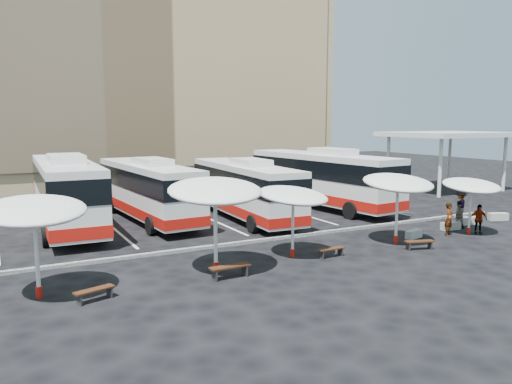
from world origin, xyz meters
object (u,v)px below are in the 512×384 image
passenger_3 (460,206)px  sunshade_2 (293,196)px  sunshade_1 (215,191)px  conc_bench_0 (414,234)px  bus_0 (66,190)px  sunshade_0 (34,211)px  bus_2 (244,188)px  conc_bench_2 (468,221)px  wood_bench_1 (230,269)px  wood_bench_0 (94,292)px  wood_bench_3 (419,243)px  bus_3 (321,177)px  passenger_2 (478,219)px  passenger_0 (449,219)px  conc_bench_3 (498,217)px  sunshade_4 (471,186)px  passenger_1 (459,214)px  bus_1 (147,188)px  wood_bench_2 (331,250)px  conc_bench_1 (451,226)px

passenger_3 → sunshade_2: bearing=-19.8°
sunshade_1 → conc_bench_0: 12.11m
bus_0 → sunshade_0: size_ratio=3.73×
bus_2 → conc_bench_2: size_ratio=10.46×
bus_0 → sunshade_0: bus_0 is taller
wood_bench_1 → bus_0: bearing=108.1°
sunshade_2 → sunshade_0: bearing=-178.1°
wood_bench_0 → passenger_3: 22.95m
wood_bench_3 → conc_bench_0: size_ratio=1.29×
wood_bench_1 → conc_bench_2: (17.03, 2.69, -0.17)m
bus_3 → passenger_2: 11.57m
wood_bench_1 → passenger_0: (13.67, 1.25, 0.49)m
bus_2 → conc_bench_0: bearing=-55.9°
wood_bench_0 → wood_bench_1: size_ratio=0.87×
wood_bench_1 → conc_bench_3: size_ratio=1.37×
sunshade_4 → wood_bench_0: sunshade_4 is taller
wood_bench_3 → passenger_1: size_ratio=0.92×
conc_bench_3 → bus_0: bearing=156.4°
sunshade_0 → sunshade_1: (6.63, -0.20, 0.27)m
bus_1 → conc_bench_2: bearing=-35.3°
wood_bench_0 → wood_bench_2: bearing=4.0°
conc_bench_0 → passenger_1: (4.16, 0.64, 0.58)m
wood_bench_1 → passenger_3: 17.85m
bus_1 → wood_bench_1: bearing=-95.4°
sunshade_4 → passenger_2: size_ratio=2.26×
wood_bench_0 → conc_bench_2: 22.38m
sunshade_1 → conc_bench_3: (19.93, 1.75, -3.13)m
sunshade_0 → wood_bench_2: size_ratio=2.70×
wood_bench_0 → bus_0: bearing=86.2°
passenger_2 → bus_3: bearing=133.9°
conc_bench_0 → passenger_2: bearing=-13.8°
bus_2 → conc_bench_0: size_ratio=10.80×
wood_bench_0 → conc_bench_3: 25.06m
wood_bench_0 → wood_bench_3: (15.09, -0.18, 0.01)m
bus_2 → conc_bench_0: bus_2 is taller
bus_0 → conc_bench_0: 19.67m
bus_3 → sunshade_2: size_ratio=3.38×
passenger_1 → passenger_3: (1.81, 1.44, 0.15)m
bus_1 → conc_bench_2: 19.61m
bus_2 → wood_bench_1: bus_2 is taller
bus_0 → bus_2: bearing=-11.8°
wood_bench_3 → passenger_1: (5.73, 2.53, 0.46)m
bus_3 → wood_bench_1: 17.55m
conc_bench_1 → passenger_2: passenger_2 is taller
passenger_1 → sunshade_0: bearing=44.1°
sunshade_1 → sunshade_2: size_ratio=1.11×
passenger_0 → wood_bench_3: bearing=178.7°
bus_1 → sunshade_4: 18.82m
sunshade_4 → passenger_0: size_ratio=2.10×
conc_bench_1 → passenger_0: passenger_0 is taller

